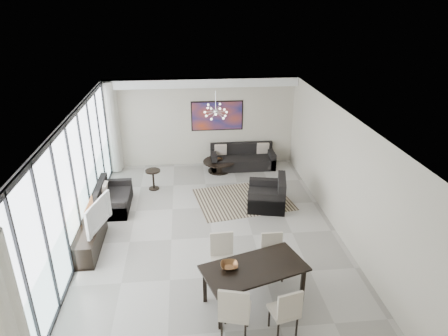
{
  "coord_description": "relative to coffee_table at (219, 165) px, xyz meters",
  "views": [
    {
      "loc": [
        -0.52,
        -7.93,
        5.27
      ],
      "look_at": [
        0.39,
        1.19,
        1.25
      ],
      "focal_mm": 32.0,
      "sensor_mm": 36.0,
      "label": 1
    }
  ],
  "objects": [
    {
      "name": "soffit",
      "position": [
        -0.49,
        0.5,
        2.57
      ],
      "size": [
        5.98,
        0.4,
        0.26
      ],
      "primitive_type": "cube",
      "color": "white",
      "rests_on": "room_shell"
    },
    {
      "name": "dining_chair_se",
      "position": [
        0.5,
        -6.84,
        0.34
      ],
      "size": [
        0.53,
        0.53,
        0.95
      ],
      "color": "beige",
      "rests_on": "floor"
    },
    {
      "name": "dining_chair_nw",
      "position": [
        -0.4,
        -5.26,
        0.37
      ],
      "size": [
        0.48,
        0.48,
        1.0
      ],
      "color": "beige",
      "rests_on": "floor"
    },
    {
      "name": "loveseat",
      "position": [
        -3.04,
        -2.12,
        0.05
      ],
      "size": [
        0.82,
        1.45,
        0.73
      ],
      "color": "black",
      "rests_on": "floor"
    },
    {
      "name": "sofa_main",
      "position": [
        0.8,
        0.27,
        0.05
      ],
      "size": [
        2.06,
        0.84,
        0.75
      ],
      "color": "black",
      "rests_on": "floor"
    },
    {
      "name": "armchair",
      "position": [
        1.1,
        -2.46,
        0.09
      ],
      "size": [
        1.15,
        1.2,
        0.86
      ],
      "color": "black",
      "rests_on": "floor"
    },
    {
      "name": "bowl_dining",
      "position": [
        -0.34,
        -5.95,
        0.61
      ],
      "size": [
        0.33,
        0.33,
        0.08
      ],
      "primitive_type": "imported",
      "rotation": [
        0.0,
        0.0,
        -0.03
      ],
      "color": "brown",
      "rests_on": "dining_table"
    },
    {
      "name": "tv_console",
      "position": [
        -3.25,
        -3.94,
        0.06
      ],
      "size": [
        0.48,
        1.7,
        0.53
      ],
      "primitive_type": "cube",
      "color": "black",
      "rests_on": "floor"
    },
    {
      "name": "dining_chair_sw",
      "position": [
        -0.35,
        -6.83,
        0.42
      ],
      "size": [
        0.6,
        0.6,
        1.07
      ],
      "color": "beige",
      "rests_on": "floor"
    },
    {
      "name": "painting",
      "position": [
        0.01,
        0.67,
        1.45
      ],
      "size": [
        1.68,
        0.04,
        0.98
      ],
      "primitive_type": "cube",
      "color": "#B93E19",
      "rests_on": "room_shell"
    },
    {
      "name": "chandelier",
      "position": [
        -0.19,
        -1.3,
        2.15
      ],
      "size": [
        0.66,
        0.66,
        0.71
      ],
      "color": "silver",
      "rests_on": "room_shell"
    },
    {
      "name": "coffee_table",
      "position": [
        0.0,
        0.0,
        0.0
      ],
      "size": [
        1.02,
        1.02,
        0.36
      ],
      "color": "black",
      "rests_on": "floor"
    },
    {
      "name": "dining_chair_ne",
      "position": [
        0.6,
        -5.26,
        0.33
      ],
      "size": [
        0.43,
        0.43,
        0.93
      ],
      "color": "beige",
      "rests_on": "floor"
    },
    {
      "name": "bowl_coffee",
      "position": [
        0.02,
        0.05,
        0.19
      ],
      "size": [
        0.21,
        0.21,
        0.07
      ],
      "primitive_type": "imported",
      "rotation": [
        0.0,
        0.0,
        0.0
      ],
      "color": "brown",
      "rests_on": "coffee_table"
    },
    {
      "name": "television",
      "position": [
        -3.09,
        -3.91,
        0.65
      ],
      "size": [
        0.43,
        1.12,
        0.65
      ],
      "primitive_type": "imported",
      "rotation": [
        0.0,
        0.0,
        1.31
      ],
      "color": "gray",
      "rests_on": "tv_console"
    },
    {
      "name": "side_table",
      "position": [
        -2.01,
        -1.09,
        0.2
      ],
      "size": [
        0.44,
        0.44,
        0.6
      ],
      "color": "black",
      "rests_on": "floor"
    },
    {
      "name": "window_wall",
      "position": [
        -3.35,
        -3.8,
        1.27
      ],
      "size": [
        0.37,
        8.95,
        2.9
      ],
      "color": "silver",
      "rests_on": "floor"
    },
    {
      "name": "room_shell",
      "position": [
        -0.03,
        -3.8,
        1.25
      ],
      "size": [
        6.0,
        9.0,
        2.9
      ],
      "color": "#A8A39B",
      "rests_on": "ground"
    },
    {
      "name": "dining_table",
      "position": [
        0.11,
        -5.99,
        0.48
      ],
      "size": [
        2.04,
        1.45,
        0.77
      ],
      "color": "black",
      "rests_on": "floor"
    },
    {
      "name": "rug",
      "position": [
        0.5,
        -2.0,
        -0.2
      ],
      "size": [
        2.8,
        2.33,
        0.01
      ],
      "primitive_type": "cube",
      "rotation": [
        0.0,
        0.0,
        0.17
      ],
      "color": "black",
      "rests_on": "floor"
    }
  ]
}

